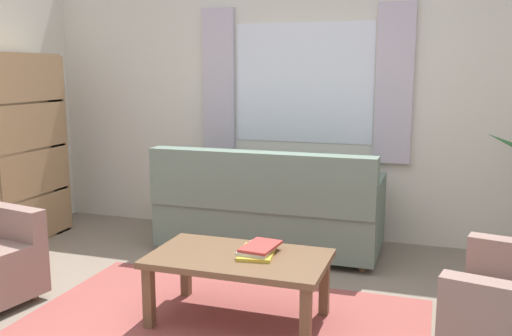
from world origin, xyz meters
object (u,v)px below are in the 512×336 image
coffee_table (239,264)px  couch (268,211)px  book_stack_on_table (258,250)px  bookshelf (25,146)px

coffee_table → couch: bearing=99.6°
book_stack_on_table → couch: bearing=104.5°
couch → book_stack_on_table: size_ratio=5.52×
couch → coffee_table: bearing=99.6°
bookshelf → couch: bearing=99.7°
coffee_table → book_stack_on_table: (0.11, 0.06, 0.09)m
coffee_table → book_stack_on_table: bearing=30.5°
couch → coffee_table: size_ratio=1.73×
book_stack_on_table → bookshelf: bearing=159.8°
couch → bookshelf: (-2.20, -0.38, 0.52)m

